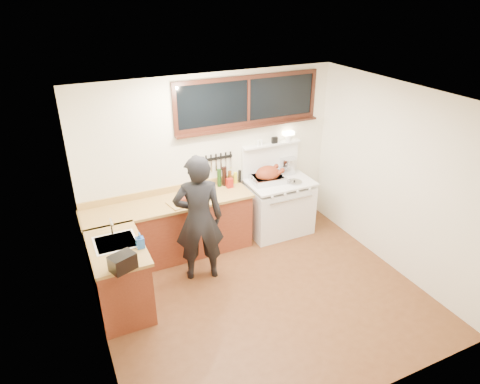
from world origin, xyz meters
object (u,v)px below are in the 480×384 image
cutting_board (183,200)px  vintage_stove (278,205)px  roast_turkey (268,176)px  man (199,219)px

cutting_board → vintage_stove: bearing=3.2°
vintage_stove → cutting_board: 1.70m
cutting_board → roast_turkey: 1.45m
cutting_board → roast_turkey: bearing=5.3°
cutting_board → roast_turkey: (1.44, 0.13, 0.05)m
vintage_stove → roast_turkey: vintage_stove is taller
man → cutting_board: man is taller
vintage_stove → cutting_board: vintage_stove is taller
man → roast_turkey: size_ratio=3.31×
vintage_stove → man: size_ratio=0.88×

